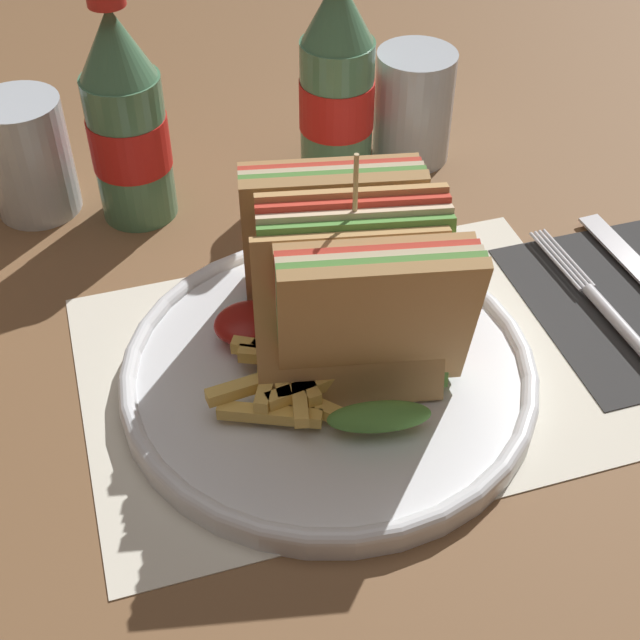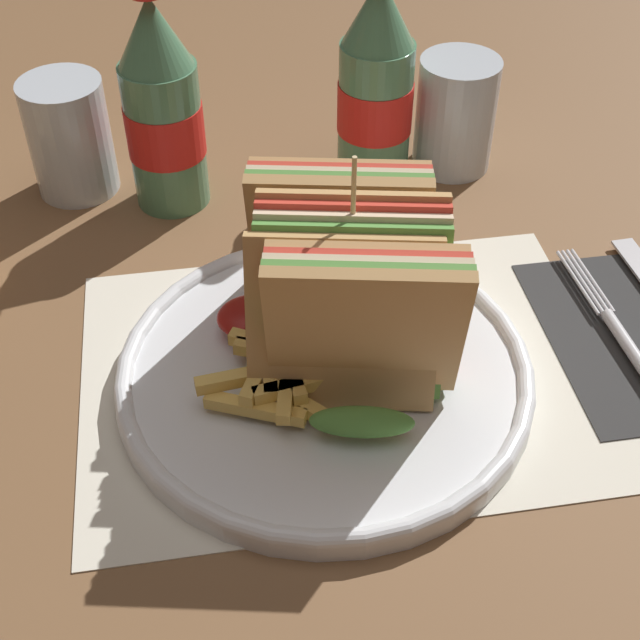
{
  "view_description": "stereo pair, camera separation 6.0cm",
  "coord_description": "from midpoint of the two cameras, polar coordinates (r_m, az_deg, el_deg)",
  "views": [
    {
      "loc": [
        -0.14,
        -0.39,
        0.45
      ],
      "look_at": [
        -0.01,
        0.03,
        0.04
      ],
      "focal_mm": 50.0,
      "sensor_mm": 36.0,
      "label": 1
    },
    {
      "loc": [
        -0.08,
        -0.41,
        0.45
      ],
      "look_at": [
        -0.01,
        0.03,
        0.04
      ],
      "focal_mm": 50.0,
      "sensor_mm": 36.0,
      "label": 2
    }
  ],
  "objects": [
    {
      "name": "club_sandwich",
      "position": [
        0.57,
        -0.95,
        2.22
      ],
      "size": [
        0.14,
        0.19,
        0.16
      ],
      "color": "tan",
      "rests_on": "plate_main"
    },
    {
      "name": "ground_plane",
      "position": [
        0.61,
        -1.43,
        -4.43
      ],
      "size": [
        4.0,
        4.0,
        0.0
      ],
      "primitive_type": "plane",
      "color": "brown"
    },
    {
      "name": "fries_pile",
      "position": [
        0.58,
        -5.37,
        -3.65
      ],
      "size": [
        0.09,
        0.1,
        0.02
      ],
      "color": "#E0B756",
      "rests_on": "plate_main"
    },
    {
      "name": "coke_bottle_near",
      "position": [
        0.74,
        -14.62,
        12.1
      ],
      "size": [
        0.06,
        0.06,
        0.2
      ],
      "color": "#4C7F5B",
      "rests_on": "ground_plane"
    },
    {
      "name": "ketchup_blob",
      "position": [
        0.62,
        -7.3,
        -0.31
      ],
      "size": [
        0.05,
        0.04,
        0.02
      ],
      "color": "maroon",
      "rests_on": "plate_main"
    },
    {
      "name": "napkin",
      "position": [
        0.7,
        16.98,
        0.9
      ],
      "size": [
        0.15,
        0.18,
        0.0
      ],
      "color": "#2D2D2D",
      "rests_on": "ground_plane"
    },
    {
      "name": "fork",
      "position": [
        0.67,
        16.01,
        -0.09
      ],
      "size": [
        0.02,
        0.19,
        0.01
      ],
      "rotation": [
        0.0,
        0.0,
        0.05
      ],
      "color": "silver",
      "rests_on": "napkin"
    },
    {
      "name": "coke_bottle_far",
      "position": [
        0.77,
        -1.21,
        14.74
      ],
      "size": [
        0.06,
        0.06,
        0.2
      ],
      "color": "#4C7F5B",
      "rests_on": "ground_plane"
    },
    {
      "name": "glass_near",
      "position": [
        0.81,
        3.85,
        13.03
      ],
      "size": [
        0.07,
        0.07,
        0.1
      ],
      "color": "silver",
      "rests_on": "ground_plane"
    },
    {
      "name": "placemat",
      "position": [
        0.62,
        -0.98,
        -3.26
      ],
      "size": [
        0.36,
        0.26,
        0.0
      ],
      "color": "silver",
      "rests_on": "ground_plane"
    },
    {
      "name": "plate_main",
      "position": [
        0.6,
        -2.28,
        -3.44
      ],
      "size": [
        0.28,
        0.28,
        0.02
      ],
      "color": "white",
      "rests_on": "ground_plane"
    },
    {
      "name": "glass_far",
      "position": [
        0.79,
        -20.29,
        9.7
      ],
      "size": [
        0.07,
        0.07,
        0.1
      ],
      "color": "silver",
      "rests_on": "ground_plane"
    }
  ]
}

